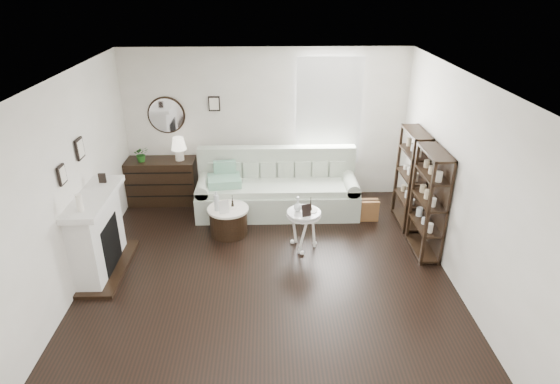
{
  "coord_description": "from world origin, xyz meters",
  "views": [
    {
      "loc": [
        0.02,
        -5.31,
        3.8
      ],
      "look_at": [
        0.19,
        0.8,
        0.94
      ],
      "focal_mm": 30.0,
      "sensor_mm": 36.0,
      "label": 1
    }
  ],
  "objects_px": {
    "drum_table": "(229,221)",
    "sofa": "(277,191)",
    "pedestal_table": "(304,215)",
    "dresser": "(162,181)"
  },
  "relations": [
    {
      "from": "drum_table",
      "to": "sofa",
      "type": "bearing_deg",
      "value": 45.97
    },
    {
      "from": "sofa",
      "to": "pedestal_table",
      "type": "height_order",
      "value": "sofa"
    },
    {
      "from": "sofa",
      "to": "drum_table",
      "type": "xyz_separation_m",
      "value": [
        -0.8,
        -0.82,
        -0.12
      ]
    },
    {
      "from": "dresser",
      "to": "drum_table",
      "type": "height_order",
      "value": "dresser"
    },
    {
      "from": "sofa",
      "to": "pedestal_table",
      "type": "relative_size",
      "value": 4.44
    },
    {
      "from": "pedestal_table",
      "to": "drum_table",
      "type": "bearing_deg",
      "value": 157.69
    },
    {
      "from": "dresser",
      "to": "pedestal_table",
      "type": "relative_size",
      "value": 1.95
    },
    {
      "from": "sofa",
      "to": "pedestal_table",
      "type": "xyz_separation_m",
      "value": [
        0.36,
        -1.3,
        0.21
      ]
    },
    {
      "from": "sofa",
      "to": "dresser",
      "type": "distance_m",
      "value": 2.1
    },
    {
      "from": "dresser",
      "to": "drum_table",
      "type": "bearing_deg",
      "value": -43.58
    }
  ]
}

